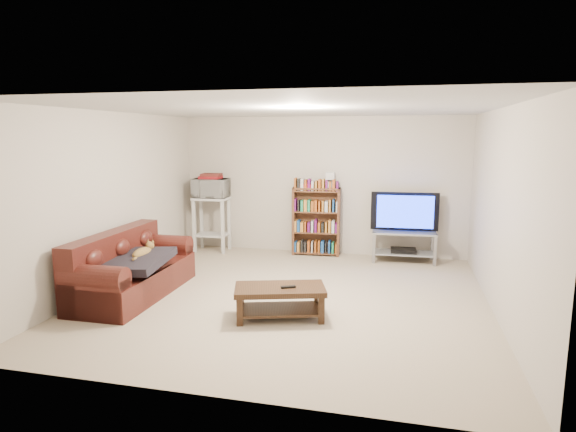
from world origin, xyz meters
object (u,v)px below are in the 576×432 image
(sofa, at_px, (129,273))
(tv_stand, at_px, (404,241))
(coffee_table, at_px, (280,296))
(bookshelf, at_px, (316,220))

(sofa, xyz_separation_m, tv_stand, (3.50, 2.57, 0.05))
(coffee_table, bearing_deg, sofa, 154.08)
(coffee_table, bearing_deg, bookshelf, 75.41)
(tv_stand, distance_m, bookshelf, 1.52)
(tv_stand, bearing_deg, sofa, -146.48)
(tv_stand, bearing_deg, coffee_table, -118.01)
(coffee_table, xyz_separation_m, bookshelf, (-0.12, 3.03, 0.35))
(sofa, xyz_separation_m, bookshelf, (2.01, 2.69, 0.31))
(sofa, distance_m, bookshelf, 3.37)
(sofa, height_order, coffee_table, sofa)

